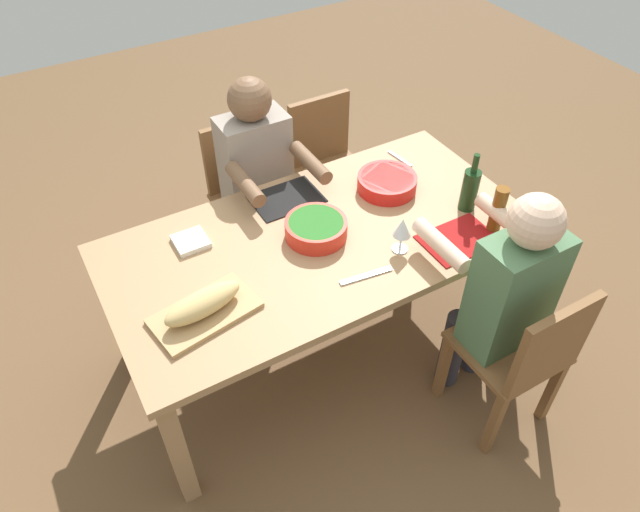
# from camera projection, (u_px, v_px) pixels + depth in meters

# --- Properties ---
(ground_plane) EXTENTS (8.00, 8.00, 0.00)m
(ground_plane) POSITION_uv_depth(u_px,v_px,m) (320.00, 343.00, 3.08)
(ground_plane) COLOR brown
(dining_table) EXTENTS (1.86, 0.95, 0.74)m
(dining_table) POSITION_uv_depth(u_px,v_px,m) (320.00, 251.00, 2.63)
(dining_table) COLOR #A87F56
(dining_table) RESTS_ON ground_plane
(chair_near_left) EXTENTS (0.40, 0.40, 0.85)m
(chair_near_left) POSITION_uv_depth(u_px,v_px,m) (328.00, 162.00, 3.44)
(chair_near_left) COLOR brown
(chair_near_left) RESTS_ON ground_plane
(chair_near_center) EXTENTS (0.40, 0.40, 0.85)m
(chair_near_center) POSITION_uv_depth(u_px,v_px,m) (248.00, 189.00, 3.25)
(chair_near_center) COLOR brown
(chair_near_center) RESTS_ON ground_plane
(diner_near_center) EXTENTS (0.41, 0.53, 1.20)m
(diner_near_center) POSITION_uv_depth(u_px,v_px,m) (259.00, 174.00, 2.99)
(diner_near_center) COLOR #2D2D38
(diner_near_center) RESTS_ON ground_plane
(chair_far_left) EXTENTS (0.40, 0.40, 0.85)m
(chair_far_left) POSITION_uv_depth(u_px,v_px,m) (524.00, 354.00, 2.43)
(chair_far_left) COLOR brown
(chair_far_left) RESTS_ON ground_plane
(diner_far_left) EXTENTS (0.41, 0.53, 1.20)m
(diner_far_left) POSITION_uv_depth(u_px,v_px,m) (504.00, 290.00, 2.40)
(diner_far_left) COLOR #2D2D38
(diner_far_left) RESTS_ON ground_plane
(serving_bowl_greens) EXTENTS (0.27, 0.27, 0.08)m
(serving_bowl_greens) POSITION_uv_depth(u_px,v_px,m) (316.00, 228.00, 2.55)
(serving_bowl_greens) COLOR red
(serving_bowl_greens) RESTS_ON dining_table
(serving_bowl_fruit) EXTENTS (0.28, 0.28, 0.07)m
(serving_bowl_fruit) POSITION_uv_depth(u_px,v_px,m) (387.00, 182.00, 2.80)
(serving_bowl_fruit) COLOR red
(serving_bowl_fruit) RESTS_ON dining_table
(cutting_board) EXTENTS (0.43, 0.28, 0.02)m
(cutting_board) POSITION_uv_depth(u_px,v_px,m) (205.00, 313.00, 2.24)
(cutting_board) COLOR tan
(cutting_board) RESTS_ON dining_table
(bread_loaf) EXTENTS (0.33, 0.16, 0.09)m
(bread_loaf) POSITION_uv_depth(u_px,v_px,m) (203.00, 303.00, 2.21)
(bread_loaf) COLOR tan
(bread_loaf) RESTS_ON cutting_board
(wine_bottle) EXTENTS (0.08, 0.08, 0.29)m
(wine_bottle) POSITION_uv_depth(u_px,v_px,m) (470.00, 189.00, 2.65)
(wine_bottle) COLOR #193819
(wine_bottle) RESTS_ON dining_table
(beer_bottle) EXTENTS (0.06, 0.06, 0.22)m
(beer_bottle) POSITION_uv_depth(u_px,v_px,m) (498.00, 209.00, 2.54)
(beer_bottle) COLOR brown
(beer_bottle) RESTS_ON dining_table
(wine_glass) EXTENTS (0.08, 0.08, 0.17)m
(wine_glass) POSITION_uv_depth(u_px,v_px,m) (402.00, 229.00, 2.44)
(wine_glass) COLOR silver
(wine_glass) RESTS_ON dining_table
(fork_near_left) EXTENTS (0.04, 0.17, 0.01)m
(fork_near_left) POSITION_uv_depth(u_px,v_px,m) (400.00, 159.00, 3.00)
(fork_near_left) COLOR silver
(fork_near_left) RESTS_ON dining_table
(placemat_near_center) EXTENTS (0.32, 0.23, 0.01)m
(placemat_near_center) POSITION_uv_depth(u_px,v_px,m) (286.00, 198.00, 2.77)
(placemat_near_center) COLOR black
(placemat_near_center) RESTS_ON dining_table
(placemat_far_left) EXTENTS (0.32, 0.23, 0.01)m
(placemat_far_left) POSITION_uv_depth(u_px,v_px,m) (458.00, 240.00, 2.56)
(placemat_far_left) COLOR maroon
(placemat_far_left) RESTS_ON dining_table
(carving_knife) EXTENTS (0.23, 0.05, 0.01)m
(carving_knife) POSITION_uv_depth(u_px,v_px,m) (366.00, 276.00, 2.40)
(carving_knife) COLOR silver
(carving_knife) RESTS_ON dining_table
(napkin_stack) EXTENTS (0.14, 0.14, 0.02)m
(napkin_stack) POSITION_uv_depth(u_px,v_px,m) (191.00, 241.00, 2.54)
(napkin_stack) COLOR white
(napkin_stack) RESTS_ON dining_table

